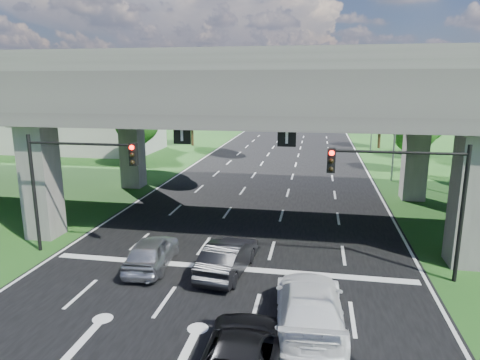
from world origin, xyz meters
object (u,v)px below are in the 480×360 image
(car_silver, at_px, (152,252))
(car_trailing, at_px, (242,355))
(signal_right, at_px, (410,186))
(streetlight_beyond, at_px, (370,105))
(car_dark, at_px, (228,257))
(streetlight_far, at_px, (392,114))
(car_white, at_px, (309,306))
(signal_left, at_px, (71,173))

(car_silver, distance_m, car_trailing, 8.69)
(signal_right, distance_m, car_silver, 11.85)
(streetlight_beyond, relative_size, car_dark, 2.16)
(streetlight_far, xyz_separation_m, car_dark, (-9.98, -21.00, -5.06))
(signal_right, bearing_deg, streetlight_far, 83.53)
(streetlight_beyond, bearing_deg, car_silver, -110.16)
(car_silver, distance_m, car_white, 8.29)
(signal_right, height_order, car_white, signal_right)
(streetlight_beyond, bearing_deg, streetlight_far, -90.00)
(streetlight_far, xyz_separation_m, car_white, (-6.27, -24.90, -4.97))
(signal_right, xyz_separation_m, car_silver, (-11.31, -0.94, -3.41))
(streetlight_far, bearing_deg, signal_right, -96.47)
(signal_right, height_order, car_silver, signal_right)
(streetlight_far, relative_size, car_dark, 2.16)
(car_dark, bearing_deg, car_silver, 6.76)
(streetlight_far, bearing_deg, car_white, -104.13)
(signal_right, height_order, signal_left, same)
(streetlight_far, relative_size, car_trailing, 1.98)
(car_trailing, bearing_deg, streetlight_far, -105.04)
(signal_right, bearing_deg, signal_left, 180.00)
(car_silver, bearing_deg, signal_right, -179.42)
(car_trailing, bearing_deg, car_silver, -49.95)
(signal_left, distance_m, car_dark, 8.69)
(signal_right, relative_size, streetlight_far, 0.60)
(signal_left, relative_size, car_white, 1.03)
(signal_right, distance_m, car_dark, 8.47)
(signal_left, xyz_separation_m, car_white, (11.65, -4.85, -3.31))
(signal_right, relative_size, car_silver, 1.38)
(car_silver, bearing_deg, car_white, 147.72)
(streetlight_far, height_order, car_silver, streetlight_far)
(streetlight_beyond, xyz_separation_m, car_silver, (-13.59, -37.00, -5.07))
(signal_left, height_order, car_silver, signal_left)
(car_white, relative_size, car_trailing, 1.15)
(car_dark, relative_size, car_white, 0.80)
(car_white, bearing_deg, car_silver, -30.99)
(streetlight_far, height_order, car_dark, streetlight_far)
(streetlight_far, distance_m, car_trailing, 29.40)
(signal_left, xyz_separation_m, car_dark, (7.95, -0.94, -3.40))
(streetlight_beyond, xyz_separation_m, car_white, (-6.27, -40.90, -4.97))
(signal_right, xyz_separation_m, car_trailing, (-5.87, -7.72, -3.45))
(car_white, distance_m, car_trailing, 3.44)
(car_white, bearing_deg, streetlight_beyond, -101.61)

